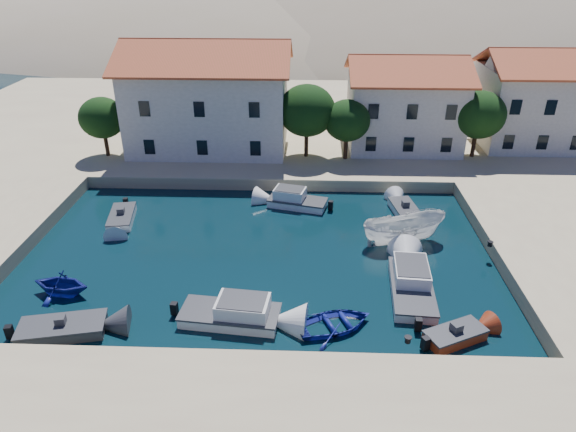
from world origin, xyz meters
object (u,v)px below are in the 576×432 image
object	(u,v)px
cabin_cruiser_east	(412,286)
building_mid	(404,101)
cabin_cruiser_south	(230,313)
boat_east	(402,242)
rowboat_south	(334,327)
building_right	(533,97)
building_left	(208,94)

from	to	relation	value
cabin_cruiser_east	building_mid	bearing A→B (deg)	-2.73
cabin_cruiser_south	cabin_cruiser_east	bearing A→B (deg)	21.90
cabin_cruiser_south	cabin_cruiser_east	distance (m)	10.49
cabin_cruiser_east	boat_east	bearing A→B (deg)	0.22
rowboat_south	cabin_cruiser_east	bearing A→B (deg)	-76.61
building_right	cabin_cruiser_south	size ratio (longest dim) A/B	1.73
building_right	rowboat_south	xyz separation A→B (m)	(-19.34, -27.04, -5.47)
building_mid	boat_east	size ratio (longest dim) A/B	1.82
cabin_cruiser_east	boat_east	distance (m)	5.82
cabin_cruiser_south	rowboat_south	distance (m)	5.58
cabin_cruiser_south	cabin_cruiser_east	size ratio (longest dim) A/B	0.93
cabin_cruiser_south	building_left	bearing A→B (deg)	107.85
building_right	cabin_cruiser_south	bearing A→B (deg)	-133.03
building_right	cabin_cruiser_south	distance (m)	36.82
rowboat_south	building_right	bearing A→B (deg)	-57.51
building_right	building_mid	bearing A→B (deg)	-175.24
building_mid	cabin_cruiser_east	bearing A→B (deg)	-96.99
cabin_cruiser_east	rowboat_south	bearing A→B (deg)	129.59
building_left	rowboat_south	xyz separation A→B (m)	(10.66, -25.04, -5.94)
building_mid	boat_east	bearing A→B (deg)	-97.98
rowboat_south	cabin_cruiser_east	world-z (taller)	cabin_cruiser_east
boat_east	building_left	bearing A→B (deg)	28.84
rowboat_south	boat_east	size ratio (longest dim) A/B	0.71
building_left	building_mid	world-z (taller)	building_left
building_mid	cabin_cruiser_south	xyz separation A→B (m)	(-12.89, -25.67, -4.75)
building_mid	boat_east	distance (m)	17.98
cabin_cruiser_south	building_right	bearing A→B (deg)	53.12
building_left	building_mid	distance (m)	18.04
rowboat_south	building_mid	bearing A→B (deg)	-37.68
building_right	boat_east	xyz separation A→B (m)	(-14.39, -18.04, -5.47)
boat_east	building_mid	bearing A→B (deg)	-23.37
building_left	boat_east	distance (m)	23.15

